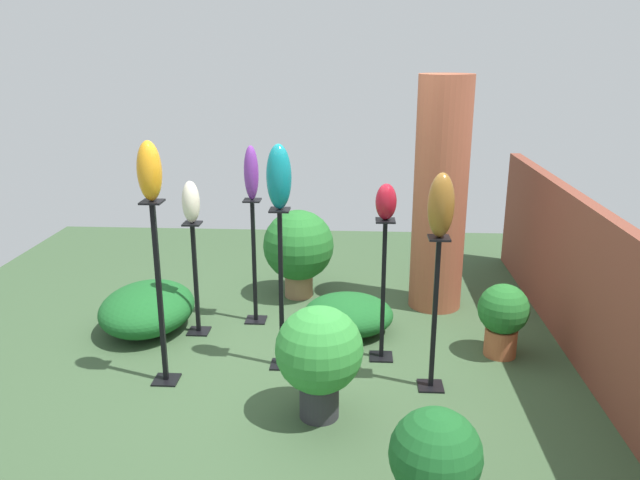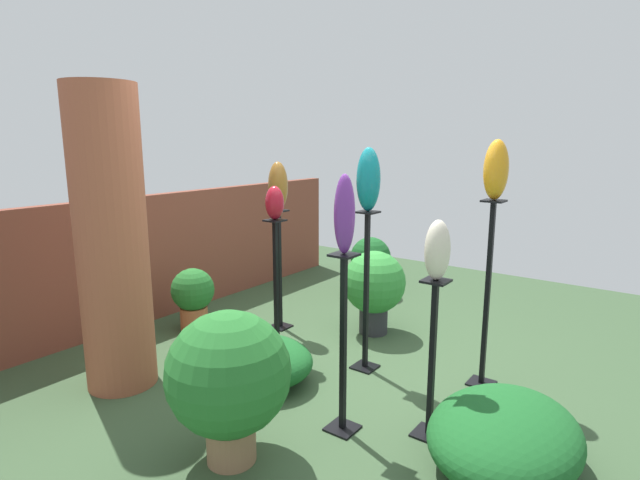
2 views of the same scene
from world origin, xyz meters
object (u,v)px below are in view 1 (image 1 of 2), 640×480
(art_vase_bronze, at_px, (441,205))
(art_vase_violet, at_px, (251,173))
(art_vase_amber, at_px, (149,171))
(potted_plant_near_pillar, at_px, (319,354))
(brick_pillar, at_px, (440,195))
(pedestal_teal, at_px, (281,296))
(art_vase_ruby, at_px, (386,202))
(potted_plant_front_left, at_px, (298,247))
(pedestal_ruby, at_px, (383,297))
(art_vase_ivory, at_px, (191,202))
(potted_plant_back_center, at_px, (503,315))
(pedestal_ivory, at_px, (196,284))
(pedestal_violet, at_px, (254,267))
(pedestal_amber, at_px, (160,301))
(art_vase_teal, at_px, (279,177))
(pedestal_bronze, at_px, (434,321))
(potted_plant_front_right, at_px, (435,467))

(art_vase_bronze, distance_m, art_vase_violet, 1.98)
(art_vase_amber, xyz_separation_m, potted_plant_near_pillar, (0.43, 1.27, -1.22))
(brick_pillar, relative_size, art_vase_violet, 4.65)
(pedestal_teal, distance_m, art_vase_bronze, 1.52)
(art_vase_ruby, xyz_separation_m, potted_plant_front_left, (-1.39, -0.85, -0.84))
(pedestal_ruby, xyz_separation_m, art_vase_ivory, (-0.41, -1.72, 0.70))
(art_vase_violet, distance_m, potted_plant_back_center, 2.58)
(pedestal_ivory, bearing_deg, pedestal_teal, 55.24)
(brick_pillar, height_order, pedestal_violet, brick_pillar)
(pedestal_teal, height_order, pedestal_ruby, pedestal_teal)
(art_vase_ivory, bearing_deg, pedestal_teal, 55.24)
(pedestal_ivory, relative_size, potted_plant_back_center, 1.65)
(pedestal_ruby, bearing_deg, pedestal_ivory, -103.57)
(pedestal_amber, xyz_separation_m, art_vase_teal, (-0.31, 0.91, 0.94))
(pedestal_ivory, height_order, art_vase_amber, art_vase_amber)
(art_vase_bronze, height_order, art_vase_ruby, art_vase_bronze)
(pedestal_amber, height_order, potted_plant_front_left, pedestal_amber)
(art_vase_ruby, distance_m, art_vase_ivory, 1.77)
(pedestal_amber, xyz_separation_m, art_vase_violet, (-1.21, 0.55, 0.79))
(art_vase_teal, bearing_deg, art_vase_amber, -71.21)
(potted_plant_back_center, distance_m, potted_plant_near_pillar, 1.86)
(art_vase_violet, bearing_deg, brick_pillar, 105.74)
(pedestal_bronze, height_order, art_vase_teal, art_vase_teal)
(art_vase_violet, relative_size, art_vase_ivory, 1.32)
(pedestal_violet, bearing_deg, art_vase_ruby, 59.87)
(art_vase_bronze, bearing_deg, pedestal_amber, -89.32)
(potted_plant_near_pillar, bearing_deg, pedestal_teal, -154.40)
(art_vase_ivory, bearing_deg, art_vase_teal, 55.24)
(potted_plant_near_pillar, bearing_deg, potted_plant_front_right, 32.45)
(art_vase_ivory, height_order, potted_plant_back_center, art_vase_ivory)
(pedestal_amber, bearing_deg, brick_pillar, 126.07)
(potted_plant_near_pillar, bearing_deg, potted_plant_back_center, 124.39)
(art_vase_bronze, xyz_separation_m, potted_plant_back_center, (-0.59, 0.67, -1.11))
(art_vase_bronze, bearing_deg, art_vase_violet, -126.62)
(art_vase_ruby, bearing_deg, pedestal_ruby, 0.00)
(potted_plant_back_center, relative_size, potted_plant_front_left, 0.69)
(pedestal_violet, relative_size, art_vase_amber, 2.74)
(potted_plant_front_left, height_order, potted_plant_near_pillar, potted_plant_front_left)
(potted_plant_front_left, bearing_deg, art_vase_amber, -25.77)
(art_vase_amber, height_order, art_vase_ruby, art_vase_amber)
(pedestal_amber, bearing_deg, potted_plant_front_right, 52.19)
(art_vase_bronze, relative_size, potted_plant_back_center, 0.74)
(pedestal_bronze, height_order, art_vase_bronze, art_vase_bronze)
(art_vase_teal, xyz_separation_m, potted_plant_front_right, (1.84, 1.05, -1.23))
(art_vase_teal, bearing_deg, pedestal_ivory, -124.76)
(pedestal_teal, bearing_deg, potted_plant_near_pillar, 25.60)
(art_vase_amber, bearing_deg, potted_plant_back_center, 102.37)
(art_vase_teal, xyz_separation_m, art_vase_ivory, (-0.61, -0.87, -0.36))
(art_vase_ivory, xyz_separation_m, potted_plant_near_pillar, (1.35, 1.23, -0.77))
(pedestal_amber, distance_m, potted_plant_front_right, 2.50)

